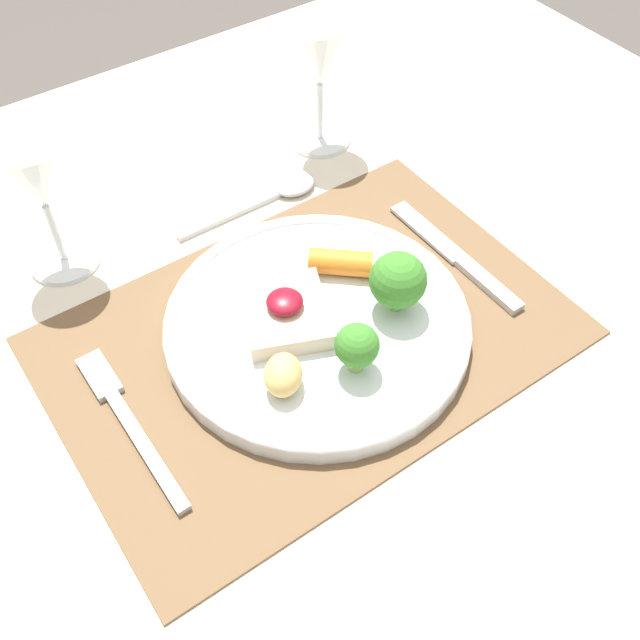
# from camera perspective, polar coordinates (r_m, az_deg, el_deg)

# --- Properties ---
(ground_plane) EXTENTS (8.00, 8.00, 0.00)m
(ground_plane) POSITION_cam_1_polar(r_m,az_deg,el_deg) (1.40, -0.46, -21.42)
(ground_plane) COLOR #4C4742
(dining_table) EXTENTS (1.33, 1.09, 0.77)m
(dining_table) POSITION_cam_1_polar(r_m,az_deg,el_deg) (0.79, -0.75, -5.40)
(dining_table) COLOR beige
(dining_table) RESTS_ON ground_plane
(placemat) EXTENTS (0.48, 0.33, 0.00)m
(placemat) POSITION_cam_1_polar(r_m,az_deg,el_deg) (0.72, -0.83, -1.22)
(placemat) COLOR brown
(placemat) RESTS_ON dining_table
(dinner_plate) EXTENTS (0.29, 0.29, 0.08)m
(dinner_plate) POSITION_cam_1_polar(r_m,az_deg,el_deg) (0.71, 0.24, -0.21)
(dinner_plate) COLOR silver
(dinner_plate) RESTS_ON placemat
(fork) EXTENTS (0.02, 0.19, 0.01)m
(fork) POSITION_cam_1_polar(r_m,az_deg,el_deg) (0.68, -14.64, -7.08)
(fork) COLOR #B2B2B7
(fork) RESTS_ON placemat
(knife) EXTENTS (0.02, 0.19, 0.01)m
(knife) POSITION_cam_1_polar(r_m,az_deg,el_deg) (0.80, 10.80, 4.38)
(knife) COLOR #B2B2B7
(knife) RESTS_ON placemat
(spoon) EXTENTS (0.18, 0.04, 0.01)m
(spoon) POSITION_cam_1_polar(r_m,az_deg,el_deg) (0.87, -3.14, 9.80)
(spoon) COLOR #B2B2B7
(spoon) RESTS_ON dining_table
(wine_glass_near) EXTENTS (0.08, 0.08, 0.16)m
(wine_glass_near) POSITION_cam_1_polar(r_m,az_deg,el_deg) (0.89, -0.01, 19.19)
(wine_glass_near) COLOR white
(wine_glass_near) RESTS_ON dining_table
(wine_glass_far) EXTENTS (0.08, 0.08, 0.15)m
(wine_glass_far) POSITION_cam_1_polar(r_m,az_deg,el_deg) (0.77, -20.80, 9.83)
(wine_glass_far) COLOR white
(wine_glass_far) RESTS_ON dining_table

